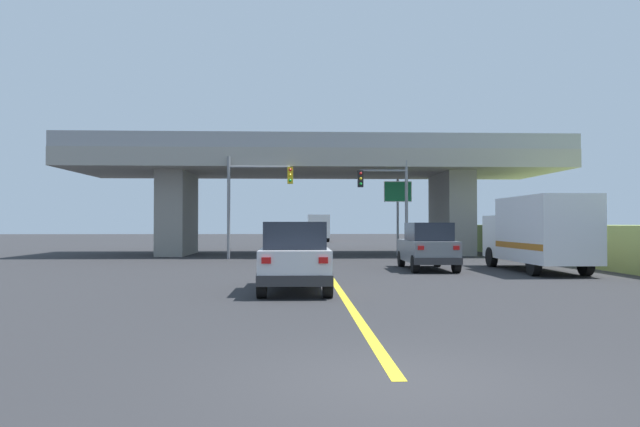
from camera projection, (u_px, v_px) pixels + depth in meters
The scene contains 10 objects.
ground at pixel (316, 254), 38.80m from camera, with size 160.00×160.00×0.00m, color #2B2B2D.
overpass_bridge at pixel (316, 176), 38.89m from camera, with size 30.62×9.59×7.24m.
lane_divider_stripe at pixel (332, 278), 21.54m from camera, with size 0.20×28.28×0.01m, color yellow.
suv_lead at pixel (295, 256), 17.48m from camera, with size 2.00×4.69×2.02m.
suv_crossing at pixel (427, 246), 25.59m from camera, with size 2.01×4.77×2.02m.
box_truck at pixel (538, 232), 24.61m from camera, with size 2.33×7.14×3.07m.
traffic_signal_nearside at pixel (390, 196), 34.31m from camera, with size 2.90×0.36×5.64m.
traffic_signal_farside at pixel (251, 192), 33.72m from camera, with size 3.71×0.36×5.78m.
highway_sign at pixel (398, 199), 36.89m from camera, with size 1.72×0.17×4.76m.
semi_truck_distant at pixel (318, 227), 67.40m from camera, with size 2.33×6.67×2.99m.
Camera 1 is at (-1.29, -7.40, 1.96)m, focal length 33.59 mm.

